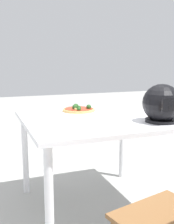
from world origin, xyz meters
TOP-DOWN VIEW (x-y plane):
  - ground_plane at (0.00, 0.00)m, footprint 14.00×14.00m
  - dining_table at (0.00, 0.00)m, footprint 1.03×0.99m
  - pizza_plate at (0.06, -0.21)m, footprint 0.31×0.31m
  - pizza at (0.06, -0.20)m, footprint 0.25×0.25m
  - motorcycle_helmet at (-0.34, 0.31)m, footprint 0.25×0.25m

SIDE VIEW (x-z plane):
  - ground_plane at x=0.00m, z-range 0.00..0.00m
  - dining_table at x=0.00m, z-range 0.27..0.98m
  - pizza_plate at x=0.06m, z-range 0.70..0.72m
  - pizza at x=0.06m, z-range 0.70..0.76m
  - motorcycle_helmet at x=-0.34m, z-range 0.70..0.95m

